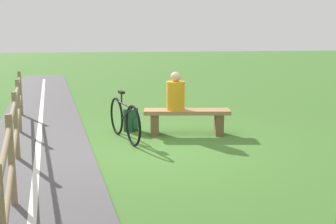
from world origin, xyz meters
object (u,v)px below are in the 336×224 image
Objects in this scene: bicycle at (124,120)px; backpack at (131,120)px; person_seated at (176,94)px; bench at (187,117)px.

backpack is (-0.19, -0.74, -0.16)m from bicycle.
bicycle is at bearing 75.80° from backpack.
person_seated is at bearing 150.77° from backpack.
bicycle is (1.28, 0.22, 0.05)m from bench.
bench is 0.54m from person_seated.
bench is 3.75× the size of backpack.
person_seated is 1.16m from backpack.
bicycle reaches higher than bench.
backpack is at bearing -16.39° from bench.
bench is 2.33× the size of person_seated.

